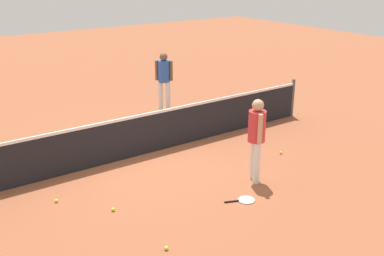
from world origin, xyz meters
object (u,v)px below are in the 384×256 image
(tennis_racket_far_player, at_px, (175,116))
(tennis_ball_near_player, at_px, (113,209))
(tennis_ball_baseline, at_px, (166,248))
(player_near_side, at_px, (257,133))
(tennis_ball_by_net, at_px, (281,153))
(tennis_ball_stray_left, at_px, (56,201))
(tennis_racket_near_player, at_px, (245,200))
(player_far_side, at_px, (164,76))

(tennis_racket_far_player, relative_size, tennis_ball_near_player, 9.02)
(tennis_racket_far_player, distance_m, tennis_ball_baseline, 6.39)
(player_near_side, height_order, tennis_ball_by_net, player_near_side)
(tennis_ball_by_net, height_order, tennis_ball_stray_left, same)
(tennis_racket_near_player, bearing_deg, tennis_ball_near_player, 153.98)
(tennis_racket_far_player, xyz_separation_m, tennis_ball_by_net, (0.55, -3.63, 0.02))
(tennis_ball_near_player, relative_size, tennis_ball_baseline, 1.00)
(tennis_ball_stray_left, bearing_deg, tennis_ball_near_player, -50.97)
(tennis_racket_far_player, bearing_deg, tennis_racket_near_player, -108.13)
(tennis_ball_near_player, bearing_deg, tennis_racket_near_player, -26.02)
(tennis_ball_baseline, distance_m, tennis_ball_stray_left, 2.56)
(player_near_side, height_order, player_far_side, same)
(player_far_side, relative_size, tennis_racket_near_player, 2.81)
(tennis_ball_near_player, bearing_deg, tennis_ball_by_net, 1.67)
(tennis_racket_far_player, xyz_separation_m, tennis_ball_near_player, (-3.74, -3.76, 0.02))
(tennis_ball_near_player, distance_m, tennis_ball_by_net, 4.29)
(player_near_side, distance_m, tennis_ball_near_player, 3.08)
(player_near_side, distance_m, tennis_ball_stray_left, 3.98)
(tennis_racket_far_player, xyz_separation_m, tennis_ball_baseline, (-3.58, -5.29, 0.02))
(player_near_side, relative_size, player_far_side, 1.00)
(tennis_ball_baseline, relative_size, tennis_ball_stray_left, 1.00)
(tennis_ball_stray_left, bearing_deg, tennis_racket_far_player, 32.82)
(player_far_side, height_order, tennis_racket_near_player, player_far_side)
(player_near_side, distance_m, tennis_ball_baseline, 3.06)
(tennis_ball_stray_left, bearing_deg, tennis_ball_baseline, -70.08)
(player_far_side, distance_m, tennis_ball_by_net, 4.52)
(tennis_ball_baseline, bearing_deg, tennis_racket_near_player, 13.20)
(tennis_racket_far_player, bearing_deg, player_near_side, -101.40)
(player_near_side, height_order, tennis_racket_far_player, player_near_side)
(player_near_side, xyz_separation_m, tennis_ball_baseline, (-2.72, -1.01, -0.98))
(tennis_ball_baseline, xyz_separation_m, tennis_ball_stray_left, (-0.87, 2.41, 0.00))
(tennis_ball_near_player, xyz_separation_m, tennis_ball_by_net, (4.28, 0.12, 0.00))
(tennis_racket_far_player, bearing_deg, tennis_ball_near_player, -134.85)
(tennis_ball_by_net, distance_m, tennis_ball_stray_left, 5.06)
(player_far_side, distance_m, tennis_ball_baseline, 7.16)
(tennis_ball_by_net, xyz_separation_m, tennis_ball_baseline, (-4.13, -1.65, 0.00))
(player_near_side, xyz_separation_m, tennis_racket_far_player, (0.86, 4.28, -1.00))
(tennis_ball_stray_left, bearing_deg, tennis_ball_by_net, -8.64)
(tennis_racket_far_player, distance_m, tennis_ball_near_player, 5.30)
(player_far_side, distance_m, tennis_racket_near_player, 5.91)
(player_near_side, bearing_deg, tennis_ball_near_player, 169.74)
(tennis_ball_near_player, height_order, tennis_ball_baseline, same)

